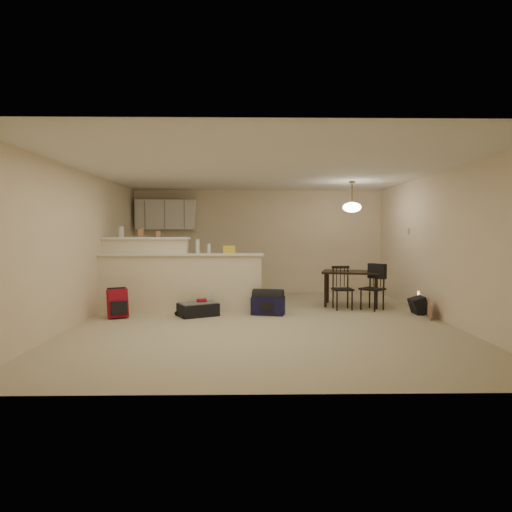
{
  "coord_description": "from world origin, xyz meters",
  "views": [
    {
      "loc": [
        -0.25,
        -7.59,
        1.48
      ],
      "look_at": [
        -0.1,
        0.7,
        1.05
      ],
      "focal_mm": 32.0,
      "sensor_mm": 36.0,
      "label": 1
    }
  ],
  "objects_px": {
    "dining_chair_near": "(343,288)",
    "black_daypack": "(419,306)",
    "suitcase": "(198,310)",
    "dining_chair_far": "(372,288)",
    "navy_duffel": "(268,306)",
    "pendant_lamp": "(352,207)",
    "dining_table": "(351,275)",
    "red_backpack": "(118,304)"
  },
  "relations": [
    {
      "from": "dining_table",
      "to": "pendant_lamp",
      "type": "xyz_separation_m",
      "value": [
        -0.0,
        -0.0,
        1.37
      ]
    },
    {
      "from": "dining_table",
      "to": "suitcase",
      "type": "bearing_deg",
      "value": -146.19
    },
    {
      "from": "red_backpack",
      "to": "dining_chair_near",
      "type": "bearing_deg",
      "value": -15.5
    },
    {
      "from": "dining_chair_near",
      "to": "dining_chair_far",
      "type": "bearing_deg",
      "value": -13.53
    },
    {
      "from": "navy_duffel",
      "to": "black_daypack",
      "type": "xyz_separation_m",
      "value": [
        2.73,
        0.01,
        -0.01
      ]
    },
    {
      "from": "navy_duffel",
      "to": "dining_table",
      "type": "bearing_deg",
      "value": 41.15
    },
    {
      "from": "dining_chair_near",
      "to": "dining_chair_far",
      "type": "height_order",
      "value": "dining_chair_far"
    },
    {
      "from": "suitcase",
      "to": "black_daypack",
      "type": "bearing_deg",
      "value": -25.4
    },
    {
      "from": "suitcase",
      "to": "dining_table",
      "type": "bearing_deg",
      "value": -7.57
    },
    {
      "from": "dining_table",
      "to": "red_backpack",
      "type": "height_order",
      "value": "dining_table"
    },
    {
      "from": "dining_table",
      "to": "dining_chair_near",
      "type": "relative_size",
      "value": 1.54
    },
    {
      "from": "red_backpack",
      "to": "navy_duffel",
      "type": "bearing_deg",
      "value": -20.77
    },
    {
      "from": "dining_table",
      "to": "dining_chair_far",
      "type": "distance_m",
      "value": 0.6
    },
    {
      "from": "dining_chair_near",
      "to": "red_backpack",
      "type": "xyz_separation_m",
      "value": [
        -4.08,
        -0.79,
        -0.17
      ]
    },
    {
      "from": "suitcase",
      "to": "navy_duffel",
      "type": "distance_m",
      "value": 1.25
    },
    {
      "from": "suitcase",
      "to": "navy_duffel",
      "type": "relative_size",
      "value": 1.14
    },
    {
      "from": "pendant_lamp",
      "to": "dining_chair_far",
      "type": "distance_m",
      "value": 1.66
    },
    {
      "from": "black_daypack",
      "to": "pendant_lamp",
      "type": "bearing_deg",
      "value": 48.62
    },
    {
      "from": "pendant_lamp",
      "to": "dining_chair_near",
      "type": "height_order",
      "value": "pendant_lamp"
    },
    {
      "from": "suitcase",
      "to": "black_daypack",
      "type": "xyz_separation_m",
      "value": [
        3.98,
        0.12,
        0.04
      ]
    },
    {
      "from": "pendant_lamp",
      "to": "black_daypack",
      "type": "distance_m",
      "value": 2.3
    },
    {
      "from": "dining_chair_near",
      "to": "suitcase",
      "type": "xyz_separation_m",
      "value": [
        -2.7,
        -0.64,
        -0.3
      ]
    },
    {
      "from": "dining_table",
      "to": "red_backpack",
      "type": "relative_size",
      "value": 2.58
    },
    {
      "from": "pendant_lamp",
      "to": "dining_chair_near",
      "type": "distance_m",
      "value": 1.65
    },
    {
      "from": "pendant_lamp",
      "to": "black_daypack",
      "type": "bearing_deg",
      "value": -42.35
    },
    {
      "from": "dining_table",
      "to": "pendant_lamp",
      "type": "height_order",
      "value": "pendant_lamp"
    },
    {
      "from": "dining_chair_near",
      "to": "navy_duffel",
      "type": "height_order",
      "value": "dining_chair_near"
    },
    {
      "from": "pendant_lamp",
      "to": "suitcase",
      "type": "relative_size",
      "value": 0.94
    },
    {
      "from": "pendant_lamp",
      "to": "dining_chair_far",
      "type": "relative_size",
      "value": 0.72
    },
    {
      "from": "pendant_lamp",
      "to": "suitcase",
      "type": "bearing_deg",
      "value": -160.43
    },
    {
      "from": "suitcase",
      "to": "pendant_lamp",
      "type": "bearing_deg",
      "value": -7.57
    },
    {
      "from": "dining_table",
      "to": "black_daypack",
      "type": "xyz_separation_m",
      "value": [
        1.02,
        -0.93,
        -0.47
      ]
    },
    {
      "from": "dining_chair_near",
      "to": "black_daypack",
      "type": "xyz_separation_m",
      "value": [
        1.28,
        -0.52,
        -0.26
      ]
    },
    {
      "from": "suitcase",
      "to": "dining_chair_far",
      "type": "bearing_deg",
      "value": -17.4
    },
    {
      "from": "suitcase",
      "to": "black_daypack",
      "type": "height_order",
      "value": "black_daypack"
    },
    {
      "from": "red_backpack",
      "to": "navy_duffel",
      "type": "xyz_separation_m",
      "value": [
        2.62,
        0.26,
        -0.09
      ]
    },
    {
      "from": "dining_chair_far",
      "to": "red_backpack",
      "type": "height_order",
      "value": "dining_chair_far"
    },
    {
      "from": "dining_chair_near",
      "to": "navy_duffel",
      "type": "xyz_separation_m",
      "value": [
        -1.45,
        -0.53,
        -0.26
      ]
    },
    {
      "from": "pendant_lamp",
      "to": "dining_chair_near",
      "type": "relative_size",
      "value": 0.75
    },
    {
      "from": "dining_chair_far",
      "to": "red_backpack",
      "type": "distance_m",
      "value": 4.69
    },
    {
      "from": "black_daypack",
      "to": "navy_duffel",
      "type": "bearing_deg",
      "value": 91.12
    },
    {
      "from": "dining_table",
      "to": "dining_chair_far",
      "type": "height_order",
      "value": "dining_chair_far"
    }
  ]
}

